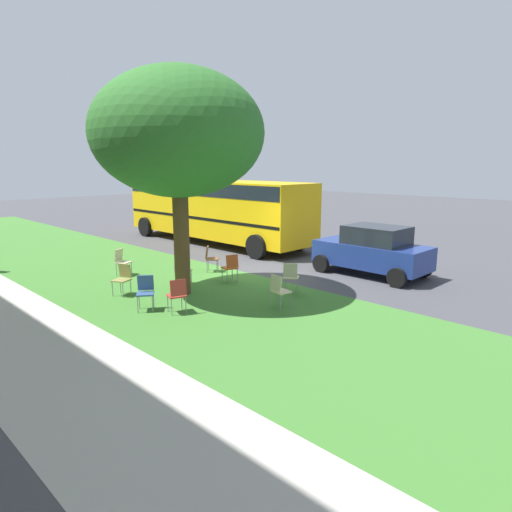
{
  "coord_description": "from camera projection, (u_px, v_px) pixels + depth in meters",
  "views": [
    {
      "loc": [
        -10.36,
        10.5,
        3.62
      ],
      "look_at": [
        -1.04,
        1.16,
        0.92
      ],
      "focal_mm": 31.6,
      "sensor_mm": 36.0,
      "label": 1
    }
  ],
  "objects": [
    {
      "name": "school_bus",
      "position": [
        214.0,
        205.0,
        20.81
      ],
      "size": [
        10.4,
        2.8,
        2.88
      ],
      "color": "yellow",
      "rests_on": "ground"
    },
    {
      "name": "chair_6",
      "position": [
        145.0,
        290.0,
        11.31
      ],
      "size": [
        0.58,
        0.58,
        0.88
      ],
      "color": "#335184",
      "rests_on": "ground"
    },
    {
      "name": "chair_8",
      "position": [
        181.0,
        268.0,
        13.69
      ],
      "size": [
        0.56,
        0.55,
        0.88
      ],
      "color": "beige",
      "rests_on": "ground"
    },
    {
      "name": "chair_0",
      "position": [
        279.0,
        289.0,
        11.4
      ],
      "size": [
        0.47,
        0.47,
        0.88
      ],
      "color": "beige",
      "rests_on": "ground"
    },
    {
      "name": "parked_car",
      "position": [
        373.0,
        250.0,
        14.83
      ],
      "size": [
        3.7,
        1.92,
        1.65
      ],
      "color": "navy",
      "rests_on": "ground"
    },
    {
      "name": "ground",
      "position": [
        258.0,
        273.0,
        15.18
      ],
      "size": [
        80.0,
        80.0,
        0.0
      ],
      "primitive_type": "plane",
      "color": "#424247"
    },
    {
      "name": "chair_5",
      "position": [
        231.0,
        266.0,
        14.0
      ],
      "size": [
        0.51,
        0.5,
        0.88
      ],
      "color": "#C64C1E",
      "rests_on": "ground"
    },
    {
      "name": "chair_1",
      "position": [
        123.0,
        277.0,
        12.61
      ],
      "size": [
        0.54,
        0.55,
        0.88
      ],
      "color": "olive",
      "rests_on": "ground"
    },
    {
      "name": "chair_3",
      "position": [
        122.0,
        260.0,
        14.85
      ],
      "size": [
        0.56,
        0.55,
        0.88
      ],
      "color": "beige",
      "rests_on": "ground"
    },
    {
      "name": "chair_4",
      "position": [
        177.0,
        293.0,
        11.03
      ],
      "size": [
        0.53,
        0.52,
        0.88
      ],
      "color": "#B7332D",
      "rests_on": "ground"
    },
    {
      "name": "grass_verge",
      "position": [
        180.0,
        292.0,
        12.96
      ],
      "size": [
        48.0,
        6.0,
        0.01
      ],
      "primitive_type": "cube",
      "color": "#3D752D",
      "rests_on": "ground"
    },
    {
      "name": "chair_2",
      "position": [
        291.0,
        275.0,
        12.82
      ],
      "size": [
        0.57,
        0.58,
        0.88
      ],
      "color": "beige",
      "rests_on": "ground"
    },
    {
      "name": "sidewalk_strip",
      "position": [
        16.0,
        332.0,
        9.91
      ],
      "size": [
        48.0,
        2.8,
        0.01
      ],
      "primitive_type": "cube",
      "color": "#ADA89E",
      "rests_on": "ground"
    },
    {
      "name": "street_tree",
      "position": [
        178.0,
        134.0,
        11.98
      ],
      "size": [
        4.63,
        4.63,
        6.15
      ],
      "color": "brown",
      "rests_on": "ground"
    },
    {
      "name": "chair_7",
      "position": [
        210.0,
        257.0,
        15.37
      ],
      "size": [
        0.59,
        0.59,
        0.88
      ],
      "color": "brown",
      "rests_on": "ground"
    }
  ]
}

